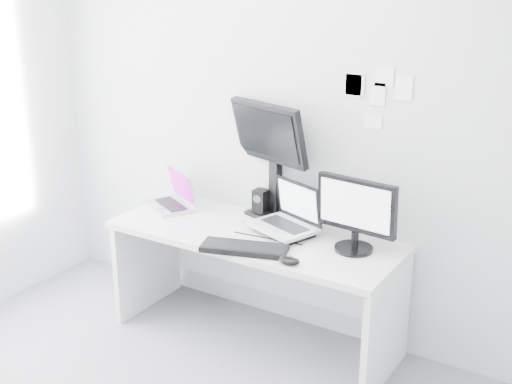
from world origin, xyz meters
TOP-DOWN VIEW (x-y plane):
  - back_wall at (0.00, 1.60)m, footprint 3.60×0.00m
  - desk at (0.00, 1.25)m, footprint 1.80×0.70m
  - macbook at (-0.72, 1.32)m, footprint 0.44×0.40m
  - speaker at (-0.13, 1.53)m, footprint 0.11×0.11m
  - dell_laptop at (0.15, 1.32)m, footprint 0.46×0.41m
  - rear_monitor at (-0.06, 1.54)m, footprint 0.60×0.35m
  - samsung_monitor at (0.62, 1.32)m, footprint 0.50×0.26m
  - keyboard at (0.09, 0.99)m, footprint 0.52×0.31m
  - mouse at (0.39, 0.97)m, footprint 0.13×0.09m
  - wall_note_0 at (0.45, 1.59)m, footprint 0.10×0.00m
  - wall_note_1 at (0.60, 1.59)m, footprint 0.09×0.00m
  - wall_note_2 at (0.75, 1.59)m, footprint 0.10×0.00m
  - wall_note_3 at (0.58, 1.59)m, footprint 0.11×0.00m
  - wall_note_4 at (0.46, 1.59)m, footprint 0.12×0.00m
  - wall_note_5 at (0.63, 1.59)m, footprint 0.11×0.00m

SIDE VIEW (x-z plane):
  - desk at x=0.00m, z-range 0.00..0.73m
  - keyboard at x=0.09m, z-range 0.73..0.76m
  - mouse at x=0.39m, z-range 0.73..0.77m
  - speaker at x=-0.13m, z-range 0.73..0.90m
  - macbook at x=-0.72m, z-range 0.73..0.99m
  - dell_laptop at x=0.15m, z-range 0.73..1.05m
  - samsung_monitor at x=0.62m, z-range 0.73..1.17m
  - rear_monitor at x=-0.06m, z-range 0.73..1.50m
  - back_wall at x=0.00m, z-range -0.45..3.15m
  - wall_note_3 at x=0.58m, z-range 1.38..1.46m
  - wall_note_1 at x=0.60m, z-range 1.52..1.65m
  - wall_note_4 at x=0.46m, z-range 1.56..1.68m
  - wall_note_0 at x=0.45m, z-range 1.55..1.69m
  - wall_note_2 at x=0.75m, z-range 1.56..1.70m
  - wall_note_5 at x=0.63m, z-range 1.63..1.74m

